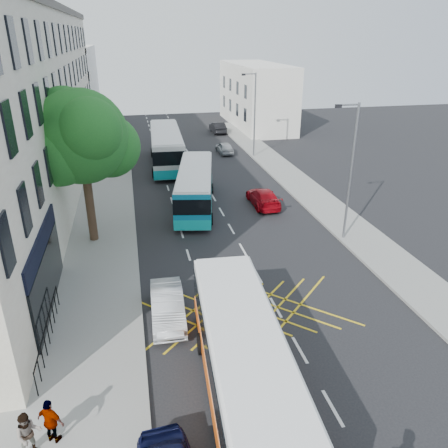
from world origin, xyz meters
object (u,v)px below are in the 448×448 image
bus_mid (195,187)px  parked_car_silver (168,306)px  bus_near (246,369)px  distant_car_dark (218,127)px  distant_car_grey (167,138)px  distant_car_silver (225,148)px  street_tree (81,138)px  lamp_far (254,111)px  lamp_near (350,166)px  pedestrian_far (51,421)px  red_hatchback (263,197)px  bus_far (166,147)px  pedestrian_near (29,435)px

bus_mid → parked_car_silver: size_ratio=2.60×
bus_near → distant_car_dark: 44.32m
distant_car_grey → distant_car_silver: (5.39, -6.08, 0.01)m
street_tree → parked_car_silver: bearing=-67.6°
distant_car_grey → lamp_far: bearing=-49.4°
parked_car_silver → distant_car_grey: parked_car_silver is taller
lamp_near → bus_near: lamp_near is taller
street_tree → distant_car_grey: (6.85, 25.20, -5.71)m
parked_car_silver → distant_car_grey: (3.24, 33.95, -0.07)m
distant_car_grey → distant_car_silver: size_ratio=1.21×
bus_mid → distant_car_grey: 20.74m
parked_car_silver → pedestrian_far: (-4.00, -5.71, 0.28)m
lamp_near → lamp_far: size_ratio=1.00×
street_tree → red_hatchback: 13.53m
bus_near → pedestrian_far: 6.09m
lamp_far → bus_far: 9.34m
red_hatchback → lamp_far: bearing=-102.4°
bus_near → red_hatchback: bus_near is taller
distant_car_silver → lamp_near: bearing=94.9°
street_tree → distant_car_silver: size_ratio=2.54×
bus_near → distant_car_silver: bearing=82.4°
parked_car_silver → red_hatchback: 14.80m
lamp_near → distant_car_grey: size_ratio=1.91×
street_tree → red_hatchback: size_ratio=2.04×
pedestrian_near → pedestrian_far: 0.67m
bus_far → pedestrian_near: (-6.86, -30.65, -0.81)m
red_hatchback → pedestrian_far: pedestrian_far is taller
lamp_near → pedestrian_far: size_ratio=5.11×
bus_far → distant_car_grey: 9.49m
lamp_far → bus_near: bearing=-106.1°
lamp_far → pedestrian_far: size_ratio=5.11×
bus_mid → distant_car_dark: 25.78m
bus_near → street_tree: bearing=115.3°
distant_car_silver → parked_car_silver: bearing=71.3°
lamp_far → bus_near: size_ratio=0.75×
lamp_far → red_hatchback: 14.30m
lamp_near → distant_car_dark: bearing=92.0°
pedestrian_near → bus_near: bearing=-12.8°
lamp_far → red_hatchback: lamp_far is taller
bus_mid → distant_car_grey: bus_mid is taller
bus_near → bus_mid: bus_near is taller
pedestrian_near → pedestrian_far: (0.56, 0.36, 0.01)m
street_tree → distant_car_silver: (12.24, 19.12, -5.70)m
parked_car_silver → distant_car_dark: distant_car_dark is taller
bus_mid → red_hatchback: bus_mid is taller
street_tree → distant_car_grey: bearing=74.8°
lamp_far → pedestrian_far: (-15.10, -31.49, -3.68)m
lamp_near → pedestrian_far: lamp_near is taller
bus_mid → red_hatchback: 4.99m
street_tree → pedestrian_near: size_ratio=5.67×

